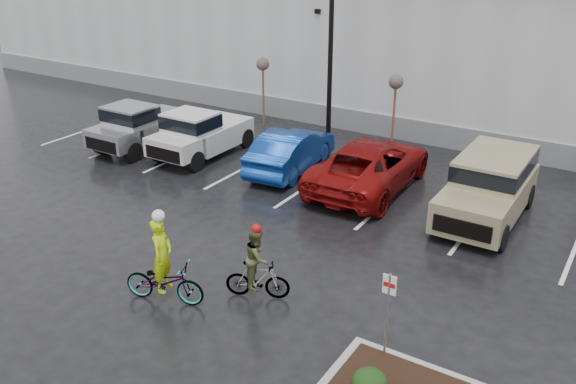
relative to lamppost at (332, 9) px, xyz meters
The scene contains 15 objects.
ground 13.87m from the lamppost, 71.57° to the right, with size 120.00×120.00×0.00m, color black.
warehouse 10.95m from the lamppost, 68.18° to the left, with size 60.50×15.50×7.20m.
wooded_ridge 33.35m from the lamppost, 83.09° to the left, with size 80.00×25.00×6.00m, color #203917.
lamppost is the anchor object (origin of this frame).
sapling_west 5.07m from the lamppost, 165.96° to the left, with size 0.60×0.60×3.20m.
sapling_mid 4.00m from the lamppost, 21.80° to the left, with size 0.60×0.60×3.20m.
shrub_a 16.15m from the lamppost, 58.39° to the right, with size 0.70×0.70×0.52m, color black.
fire_lane_sign 14.78m from the lamppost, 56.54° to the right, with size 0.30×0.05×2.20m.
pickup_silver 9.03m from the lamppost, 148.72° to the right, with size 2.10×5.20×1.96m, color #A8A9B0, non-canonical shape.
pickup_white 6.98m from the lamppost, 137.60° to the right, with size 2.10×5.20×1.96m, color silver, non-canonical shape.
car_blue 5.84m from the lamppost, 87.95° to the right, with size 1.70×4.86×1.60m, color navy.
car_red 6.71m from the lamppost, 42.94° to the right, with size 2.84×6.17×1.71m, color maroon.
suv_tan 9.67m from the lamppost, 25.22° to the right, with size 2.20×5.10×2.06m, color gray, non-canonical shape.
cyclist_hivis 13.63m from the lamppost, 80.11° to the right, with size 2.20×1.29×2.52m.
cyclist_olive 12.85m from the lamppost, 70.04° to the right, with size 1.64×1.05×2.06m.
Camera 1 is at (7.67, -9.90, 8.66)m, focal length 38.00 mm.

